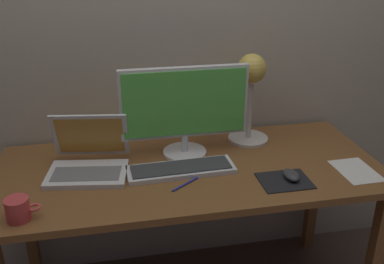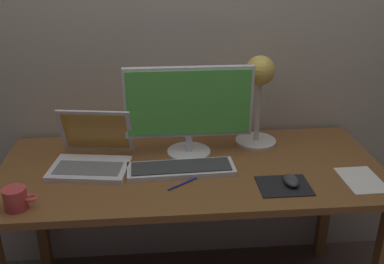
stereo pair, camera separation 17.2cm
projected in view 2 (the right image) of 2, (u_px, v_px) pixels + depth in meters
name	position (u px, v px, depth m)	size (l,w,h in m)	color
back_wall	(184.00, 15.00, 1.98)	(4.80, 0.06, 2.60)	#B2A893
desk	(191.00, 183.00, 1.87)	(1.60, 0.70, 0.74)	brown
monitor	(188.00, 107.00, 1.86)	(0.54, 0.19, 0.40)	silver
keyboard_main	(181.00, 169.00, 1.80)	(0.44, 0.16, 0.03)	silver
laptop	(93.00, 150.00, 1.84)	(0.35, 0.32, 0.22)	silver
desk_lamp	(259.00, 86.00, 1.94)	(0.19, 0.19, 0.41)	beige
mousepad	(284.00, 186.00, 1.69)	(0.20, 0.16, 0.00)	black
mouse	(291.00, 180.00, 1.70)	(0.06, 0.10, 0.03)	#38383A
coffee_mug	(16.00, 199.00, 1.54)	(0.12, 0.08, 0.08)	#CC3F3F
paper_sheet_near_mouse	(362.00, 180.00, 1.74)	(0.15, 0.21, 0.00)	white
pen	(183.00, 184.00, 1.70)	(0.01, 0.01, 0.14)	#2633A5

